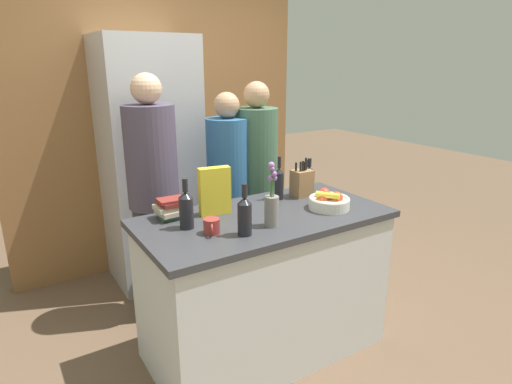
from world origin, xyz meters
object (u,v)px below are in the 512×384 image
(book_stack, at_px, (172,208))
(flower_vase, at_px, (272,206))
(bottle_vinegar, at_px, (279,183))
(bottle_oil, at_px, (245,215))
(refrigerator, at_px, (151,164))
(bottle_wine, at_px, (186,209))
(knife_block, at_px, (302,183))
(person_in_red_tee, at_px, (256,177))
(bottle_water, at_px, (309,178))
(coffee_mug, at_px, (212,226))
(fruit_bowl, at_px, (328,201))
(person_at_sink, at_px, (153,186))
(cereal_box, at_px, (215,191))
(person_in_blue, at_px, (228,186))

(book_stack, bearing_deg, flower_vase, -44.80)
(bottle_vinegar, bearing_deg, bottle_oil, -141.29)
(refrigerator, distance_m, book_stack, 1.13)
(bottle_vinegar, distance_m, bottle_wine, 0.75)
(refrigerator, height_order, book_stack, refrigerator)
(knife_block, distance_m, person_in_red_tee, 0.55)
(bottle_oil, relative_size, bottle_water, 1.21)
(coffee_mug, height_order, bottle_wine, bottle_wine)
(refrigerator, relative_size, fruit_bowl, 7.90)
(refrigerator, height_order, person_in_red_tee, refrigerator)
(refrigerator, bearing_deg, person_at_sink, -107.90)
(fruit_bowl, relative_size, book_stack, 1.36)
(knife_block, xyz_separation_m, person_in_red_tee, (-0.02, 0.55, -0.08))
(flower_vase, distance_m, bottle_wine, 0.47)
(knife_block, xyz_separation_m, bottle_water, (0.12, 0.08, -0.00))
(book_stack, relative_size, bottle_water, 0.80)
(bottle_water, bearing_deg, bottle_oil, -150.31)
(fruit_bowl, relative_size, knife_block, 0.96)
(knife_block, relative_size, cereal_box, 0.92)
(refrigerator, relative_size, bottle_oil, 7.15)
(coffee_mug, xyz_separation_m, book_stack, (-0.09, 0.34, 0.02))
(bottle_oil, distance_m, bottle_water, 0.93)
(knife_block, bearing_deg, bottle_water, 31.86)
(coffee_mug, relative_size, person_at_sink, 0.07)
(bottle_water, xyz_separation_m, person_in_red_tee, (-0.15, 0.47, -0.08))
(bottle_vinegar, bearing_deg, person_in_red_tee, 73.78)
(cereal_box, bearing_deg, bottle_wine, -152.87)
(refrigerator, height_order, cereal_box, refrigerator)
(bottle_vinegar, relative_size, person_at_sink, 0.17)
(bottle_water, relative_size, person_at_sink, 0.13)
(knife_block, relative_size, book_stack, 1.41)
(person_at_sink, bearing_deg, bottle_vinegar, -42.77)
(coffee_mug, relative_size, bottle_water, 0.50)
(fruit_bowl, xyz_separation_m, cereal_box, (-0.65, 0.29, 0.09))
(bottle_oil, bearing_deg, coffee_mug, 141.92)
(flower_vase, bearing_deg, refrigerator, 96.17)
(person_at_sink, xyz_separation_m, person_in_red_tee, (0.82, -0.05, -0.04))
(fruit_bowl, height_order, person_in_red_tee, person_in_red_tee)
(bottle_wine, bearing_deg, flower_vase, -28.28)
(person_in_blue, bearing_deg, fruit_bowl, -102.47)
(bottle_vinegar, distance_m, person_in_red_tee, 0.55)
(knife_block, distance_m, person_at_sink, 1.03)
(knife_block, relative_size, flower_vase, 0.72)
(flower_vase, distance_m, cereal_box, 0.39)
(coffee_mug, xyz_separation_m, person_at_sink, (-0.02, 0.87, 0.01))
(knife_block, bearing_deg, bottle_oil, -150.72)
(fruit_bowl, distance_m, bottle_wine, 0.90)
(refrigerator, relative_size, person_at_sink, 1.15)
(knife_block, xyz_separation_m, book_stack, (-0.91, 0.07, -0.03))
(flower_vase, bearing_deg, bottle_wine, 151.72)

